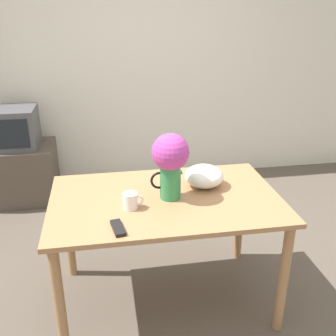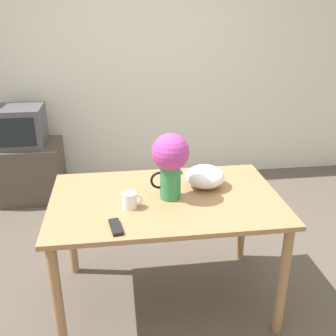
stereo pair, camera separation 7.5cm
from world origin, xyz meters
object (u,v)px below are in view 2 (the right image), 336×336
object	(u,v)px
flower_vase	(170,159)
coffee_mug	(130,200)
white_bowl	(205,177)
tv_set	(21,126)

from	to	relation	value
flower_vase	coffee_mug	bearing A→B (deg)	-159.36
white_bowl	tv_set	size ratio (longest dim) A/B	0.58
coffee_mug	flower_vase	bearing A→B (deg)	20.64
flower_vase	white_bowl	size ratio (longest dim) A/B	1.62
coffee_mug	tv_set	world-z (taller)	tv_set
flower_vase	coffee_mug	size ratio (longest dim) A/B	3.34
white_bowl	tv_set	world-z (taller)	tv_set
flower_vase	white_bowl	xyz separation A→B (m)	(0.25, 0.13, -0.19)
flower_vase	tv_set	distance (m)	2.17
white_bowl	tv_set	distance (m)	2.21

